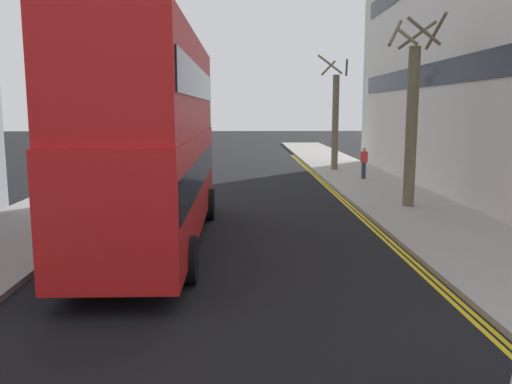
# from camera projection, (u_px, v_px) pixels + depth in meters

# --- Properties ---
(sidewalk_right) EXTENTS (4.00, 80.00, 0.14)m
(sidewalk_right) POSITION_uv_depth(u_px,v_px,m) (432.00, 219.00, 17.66)
(sidewalk_right) COLOR #9E9991
(sidewalk_right) RESTS_ON ground
(sidewalk_left) EXTENTS (4.00, 80.00, 0.14)m
(sidewalk_left) POSITION_uv_depth(u_px,v_px,m) (38.00, 222.00, 17.31)
(sidewalk_left) COLOR #9E9991
(sidewalk_left) RESTS_ON ground
(kerb_line_outer) EXTENTS (0.10, 56.00, 0.01)m
(kerb_line_outer) POSITION_uv_depth(u_px,v_px,m) (385.00, 236.00, 15.64)
(kerb_line_outer) COLOR yellow
(kerb_line_outer) RESTS_ON ground
(kerb_line_inner) EXTENTS (0.10, 56.00, 0.01)m
(kerb_line_inner) POSITION_uv_depth(u_px,v_px,m) (380.00, 236.00, 15.64)
(kerb_line_inner) COLOR yellow
(kerb_line_inner) RESTS_ON ground
(double_decker_bus_away) EXTENTS (2.84, 10.82, 5.64)m
(double_decker_bus_away) POSITION_uv_depth(u_px,v_px,m) (154.00, 135.00, 14.21)
(double_decker_bus_away) COLOR red
(double_decker_bus_away) RESTS_ON ground
(pedestrian_far) EXTENTS (0.34, 0.22, 1.62)m
(pedestrian_far) POSITION_uv_depth(u_px,v_px,m) (364.00, 162.00, 27.28)
(pedestrian_far) COLOR #2D2D38
(pedestrian_far) RESTS_ON sidewalk_right
(street_tree_near) EXTENTS (1.88, 2.07, 6.68)m
(street_tree_near) POSITION_uv_depth(u_px,v_px,m) (335.00, 118.00, 31.25)
(street_tree_near) COLOR #6B6047
(street_tree_near) RESTS_ON sidewalk_right
(street_tree_mid) EXTENTS (1.97, 1.83, 6.87)m
(street_tree_mid) POSITION_uv_depth(u_px,v_px,m) (412.00, 119.00, 19.29)
(street_tree_mid) COLOR #6B6047
(street_tree_mid) RESTS_ON sidewalk_right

